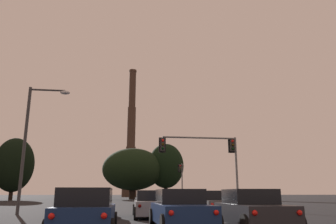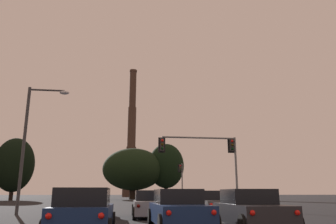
{
  "view_description": "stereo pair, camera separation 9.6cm",
  "coord_description": "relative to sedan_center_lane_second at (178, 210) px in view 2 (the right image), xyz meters",
  "views": [
    {
      "loc": [
        -1.96,
        -0.94,
        1.27
      ],
      "look_at": [
        4.44,
        45.2,
        12.87
      ],
      "focal_mm": 35.0,
      "sensor_mm": 36.0,
      "label": 1
    },
    {
      "loc": [
        -1.87,
        -0.96,
        1.27
      ],
      "look_at": [
        4.44,
        45.2,
        12.87
      ],
      "focal_mm": 35.0,
      "sensor_mm": 36.0,
      "label": 2
    }
  ],
  "objects": [
    {
      "name": "smokestack",
      "position": [
        0.61,
        105.76,
        17.84
      ],
      "size": [
        5.58,
        5.58,
        47.13
      ],
      "color": "#3C2B22",
      "rests_on": "ground_plane"
    },
    {
      "name": "hatchback_left_lane_second",
      "position": [
        -3.34,
        -1.57,
        -0.0
      ],
      "size": [
        1.94,
        4.12,
        1.44
      ],
      "rotation": [
        0.0,
        0.0,
        -0.01
      ],
      "color": "navy",
      "rests_on": "ground_plane"
    },
    {
      "name": "street_lamp",
      "position": [
        -8.08,
        9.04,
        4.31
      ],
      "size": [
        2.67,
        0.36,
        8.14
      ],
      "color": "#38383A",
      "rests_on": "ground_plane"
    },
    {
      "name": "treeline_right_mid",
      "position": [
        0.06,
        59.34,
        5.67
      ],
      "size": [
        13.11,
        11.8,
        10.84
      ],
      "color": "black",
      "rests_on": "ground_plane"
    },
    {
      "name": "traffic_light_far_right",
      "position": [
        6.54,
        36.15,
        3.04
      ],
      "size": [
        0.78,
        0.5,
        5.64
      ],
      "color": "slate",
      "rests_on": "ground_plane"
    },
    {
      "name": "sedan_center_lane_second",
      "position": [
        0.0,
        0.0,
        0.0
      ],
      "size": [
        2.02,
        4.72,
        1.43
      ],
      "rotation": [
        0.0,
        0.0,
        0.01
      ],
      "color": "navy",
      "rests_on": "ground_plane"
    },
    {
      "name": "treeline_center_left",
      "position": [
        -23.01,
        54.59,
        5.98
      ],
      "size": [
        7.44,
        6.7,
        11.86
      ],
      "color": "black",
      "rests_on": "ground_plane"
    },
    {
      "name": "sedan_right_lane_front",
      "position": [
        3.24,
        7.24,
        0.0
      ],
      "size": [
        2.12,
        4.75,
        1.43
      ],
      "rotation": [
        0.0,
        0.0,
        0.03
      ],
      "color": "#4C4F54",
      "rests_on": "ground_plane"
    },
    {
      "name": "sedan_left_lane_front",
      "position": [
        -3.81,
        6.0,
        0.0
      ],
      "size": [
        2.05,
        4.73,
        1.43
      ],
      "rotation": [
        0.0,
        0.0,
        0.02
      ],
      "color": "navy",
      "rests_on": "ground_plane"
    },
    {
      "name": "sedan_center_lane_front",
      "position": [
        -0.58,
        5.85,
        0.0
      ],
      "size": [
        2.07,
        4.74,
        1.43
      ],
      "rotation": [
        0.0,
        0.0,
        -0.02
      ],
      "color": "gray",
      "rests_on": "ground_plane"
    },
    {
      "name": "treeline_left_mid",
      "position": [
        7.28,
        59.25,
        6.47
      ],
      "size": [
        7.84,
        7.06,
        12.0
      ],
      "color": "black",
      "rests_on": "ground_plane"
    },
    {
      "name": "sedan_right_lane_second",
      "position": [
        2.68,
        -0.41,
        0.0
      ],
      "size": [
        2.17,
        4.77,
        1.43
      ],
      "rotation": [
        0.0,
        0.0,
        -0.04
      ],
      "color": "#232328",
      "rests_on": "ground_plane"
    },
    {
      "name": "traffic_light_overhead_right",
      "position": [
        4.95,
        13.56,
        3.87
      ],
      "size": [
        6.67,
        0.5,
        5.87
      ],
      "color": "slate",
      "rests_on": "ground_plane"
    }
  ]
}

